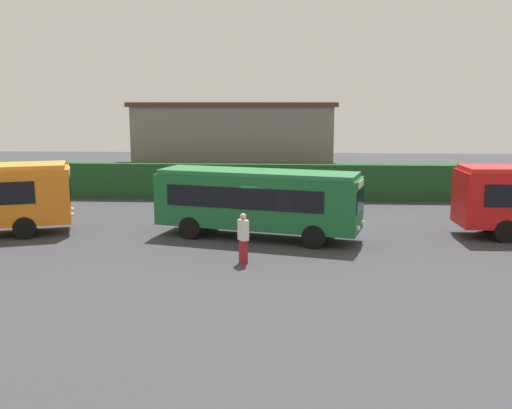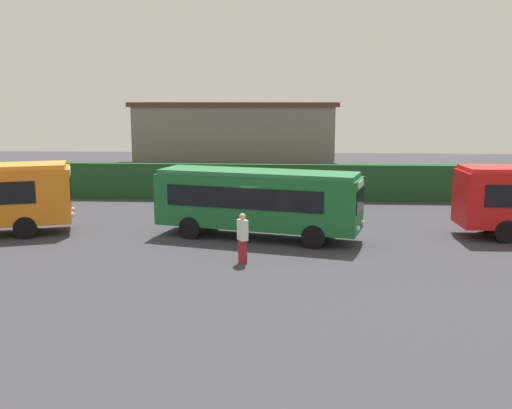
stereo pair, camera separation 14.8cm
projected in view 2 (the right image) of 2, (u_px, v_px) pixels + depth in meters
The scene contains 7 objects.
ground_plane at pixel (271, 238), 26.36m from camera, with size 84.69×84.69×0.00m, color #38383D.
bus_green at pixel (258, 199), 26.08m from camera, with size 9.31×4.54×3.03m.
person_center at pixel (243, 237), 22.20m from camera, with size 0.45×0.50×1.92m.
person_right at pixel (509, 204), 29.14m from camera, with size 0.46×0.37×1.89m.
hedge_row at pixel (277, 182), 36.41m from camera, with size 54.35×1.11×2.20m, color #1D4A23.
depot_building at pixel (236, 145), 40.58m from camera, with size 13.67×5.38×5.91m.
traffic_cone at pixel (270, 204), 33.35m from camera, with size 0.36×0.36×0.60m, color orange.
Camera 2 is at (0.99, -25.67, 6.14)m, focal length 41.48 mm.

